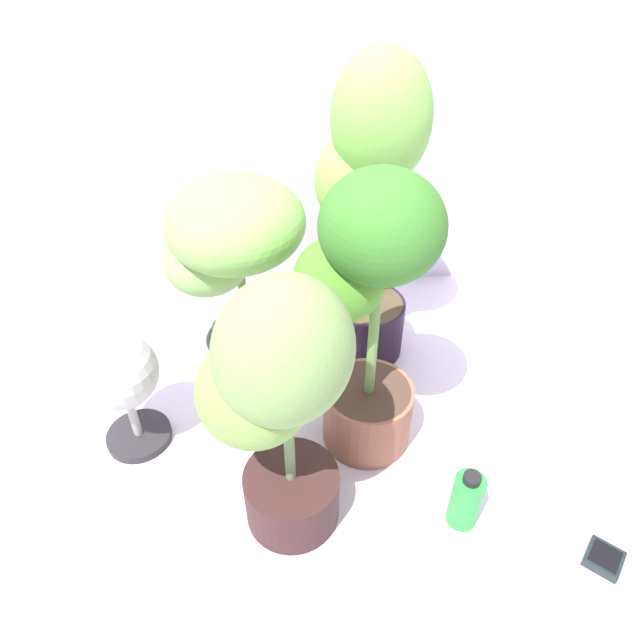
# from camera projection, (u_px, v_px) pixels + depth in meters

# --- Properties ---
(ground_plane) EXTENTS (8.00, 8.00, 0.00)m
(ground_plane) POSITION_uv_depth(u_px,v_px,m) (391.00, 470.00, 1.55)
(ground_plane) COLOR silver
(ground_plane) RESTS_ON ground
(potted_plant_front_left) EXTENTS (0.43, 0.40, 0.72)m
(potted_plant_front_left) POSITION_uv_depth(u_px,v_px,m) (277.00, 395.00, 1.18)
(potted_plant_front_left) COLOR #331C1C
(potted_plant_front_left) RESTS_ON ground
(potted_plant_center) EXTENTS (0.41, 0.38, 0.81)m
(potted_plant_center) POSITION_uv_depth(u_px,v_px,m) (368.00, 304.00, 1.34)
(potted_plant_center) COLOR brown
(potted_plant_center) RESTS_ON ground
(potted_plant_back_center) EXTENTS (0.36, 0.34, 0.95)m
(potted_plant_back_center) POSITION_uv_depth(u_px,v_px,m) (370.00, 196.00, 1.57)
(potted_plant_back_center) COLOR black
(potted_plant_back_center) RESTS_ON ground
(potted_plant_back_left) EXTENTS (0.50, 0.49, 0.68)m
(potted_plant_back_left) POSITION_uv_depth(u_px,v_px,m) (234.00, 270.00, 1.54)
(potted_plant_back_left) COLOR gray
(potted_plant_back_left) RESTS_ON ground
(hygrometer_box) EXTENTS (0.11, 0.11, 0.03)m
(hygrometer_box) POSITION_uv_depth(u_px,v_px,m) (604.00, 559.00, 1.35)
(hygrometer_box) COLOR black
(hygrometer_box) RESTS_ON ground
(floor_fan) EXTENTS (0.24, 0.24, 0.37)m
(floor_fan) POSITION_uv_depth(u_px,v_px,m) (121.00, 378.00, 1.48)
(floor_fan) COLOR #252225
(floor_fan) RESTS_ON ground
(nutrient_bottle) EXTENTS (0.08, 0.08, 0.18)m
(nutrient_bottle) POSITION_uv_depth(u_px,v_px,m) (466.00, 500.00, 1.39)
(nutrient_bottle) COLOR #268B35
(nutrient_bottle) RESTS_ON ground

